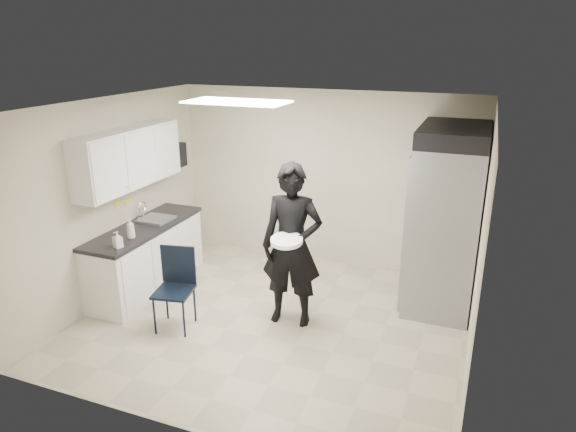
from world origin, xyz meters
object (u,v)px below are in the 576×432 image
at_px(commercial_fridge, 445,225).
at_px(lower_counter, 147,259).
at_px(folding_chair, 174,292).
at_px(man_tuxedo, 292,246).

bearing_deg(commercial_fridge, lower_counter, -164.12).
distance_m(commercial_fridge, folding_chair, 3.44).
relative_size(folding_chair, man_tuxedo, 0.48).
bearing_deg(folding_chair, lower_counter, 129.54).
height_order(lower_counter, man_tuxedo, man_tuxedo).
bearing_deg(man_tuxedo, folding_chair, -158.52).
height_order(folding_chair, man_tuxedo, man_tuxedo).
height_order(commercial_fridge, man_tuxedo, commercial_fridge).
xyz_separation_m(commercial_fridge, man_tuxedo, (-1.62, -1.18, -0.07)).
height_order(lower_counter, commercial_fridge, commercial_fridge).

